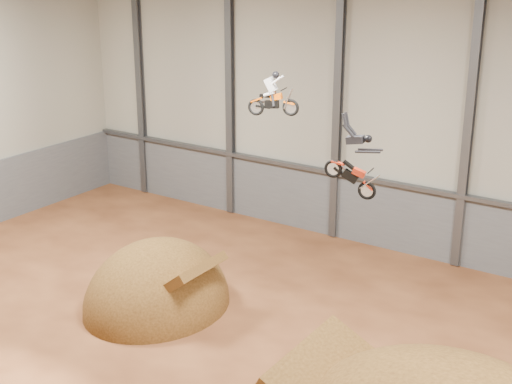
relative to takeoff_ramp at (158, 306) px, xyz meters
The scene contains 10 objects.
back_wall 14.60m from the takeoff_ramp, 62.75° to the left, with size 40.00×0.10×14.00m, color #A3A190.
lower_band_back 12.84m from the takeoff_ramp, 62.55° to the left, with size 39.80×0.18×3.50m, color #5A5D62.
steel_rail 13.08m from the takeoff_ramp, 62.23° to the left, with size 39.80×0.35×0.20m, color #47494F.
steel_column_0 17.05m from the takeoff_ramp, 133.99° to the left, with size 0.40×0.36×13.90m, color #47494F.
steel_column_1 13.83m from the takeoff_ramp, 110.28° to the left, with size 0.40×0.36×13.90m, color #47494F.
steel_column_2 13.44m from the takeoff_ramp, 77.25° to the left, with size 0.40×0.36×13.90m, color #47494F.
steel_column_3 16.09m from the takeoff_ramp, 50.58° to the left, with size 0.40×0.36×13.90m, color #47494F.
takeoff_ramp is the anchor object (origin of this frame).
fmx_rider_a 10.88m from the takeoff_ramp, 14.17° to the left, with size 1.95×0.74×1.76m, color #E65806, non-canonical shape.
fmx_rider_b 12.39m from the takeoff_ramp, ahead, with size 2.46×0.70×2.11m, color red, non-canonical shape.
Camera 1 is at (12.83, -16.78, 14.38)m, focal length 50.00 mm.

